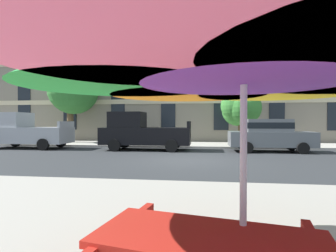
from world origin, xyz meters
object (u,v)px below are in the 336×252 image
sedan_gray (269,134)px  patio_umbrella (244,53)px  pickup_silver (25,132)px  street_tree_middle (240,108)px  pickup_black (142,132)px  street_tree_left (73,90)px

sedan_gray → patio_umbrella: bearing=-104.5°
pickup_silver → street_tree_middle: bearing=12.8°
pickup_black → street_tree_left: street_tree_left is taller
street_tree_middle → patio_umbrella: bearing=-97.6°
pickup_black → sedan_gray: size_ratio=1.16×
pickup_silver → sedan_gray: bearing=-0.0°
sedan_gray → street_tree_left: (-13.14, 3.56, 3.06)m
pickup_black → patio_umbrella: bearing=-73.4°
pickup_black → street_tree_middle: size_ratio=1.40×
sedan_gray → patio_umbrella: (-3.29, -12.70, 1.29)m
patio_umbrella → street_tree_left: bearing=121.2°
pickup_silver → patio_umbrella: bearing=-48.7°
pickup_black → patio_umbrella: (3.79, -12.70, 1.21)m
street_tree_left → street_tree_middle: street_tree_left is taller
patio_umbrella → sedan_gray: bearing=75.5°
street_tree_middle → street_tree_left: bearing=177.4°
street_tree_middle → pickup_silver: bearing=-167.2°
street_tree_left → patio_umbrella: (9.85, -16.26, -1.77)m
sedan_gray → street_tree_left: bearing=164.8°
street_tree_middle → patio_umbrella: 15.86m
street_tree_middle → patio_umbrella: (-2.11, -15.71, -0.32)m
pickup_silver → street_tree_left: street_tree_left is taller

